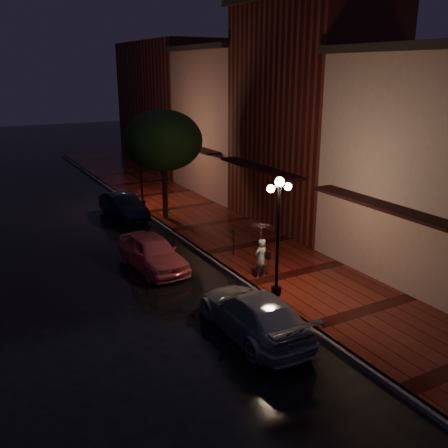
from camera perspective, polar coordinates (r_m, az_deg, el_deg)
ground at (r=22.14m, az=-2.17°, el=-3.70°), size 120.00×120.00×0.00m
sidewalk at (r=23.14m, az=2.82°, el=-2.56°), size 4.50×60.00×0.15m
curb at (r=22.11m, az=-2.17°, el=-3.51°), size 0.25×60.00×0.15m
storefront_near at (r=20.79m, az=23.31°, el=5.70°), size 5.00×8.00×8.50m
storefront_mid at (r=26.24m, az=9.72°, el=11.76°), size 5.00×8.00×11.00m
storefront_far at (r=32.96m, az=0.87°, el=11.35°), size 5.00×8.00×9.00m
storefront_extra at (r=41.87m, az=-6.08°, el=13.22°), size 5.00×12.00×10.00m
streetlamp_near at (r=17.38m, az=6.20°, el=-0.66°), size 0.96×0.36×4.31m
streetlamp_far at (r=29.60m, az=-9.51°, el=6.71°), size 0.96×0.36×4.31m
street_tree at (r=26.64m, az=-6.96°, el=9.24°), size 4.16×4.16×5.80m
pink_car at (r=20.74m, az=-8.17°, el=-3.22°), size 1.99×4.33×1.44m
navy_car at (r=28.19m, az=-11.43°, el=2.06°), size 1.74×4.21×1.36m
silver_car at (r=15.68m, az=3.39°, el=-10.19°), size 2.04×4.85×1.40m
woman_with_umbrella at (r=19.09m, az=4.30°, el=-2.04°), size 0.92×0.94×2.23m
parking_meter at (r=21.63m, az=1.11°, el=-1.73°), size 0.13×0.11×1.20m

